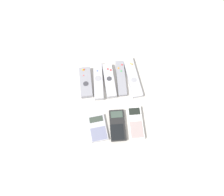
% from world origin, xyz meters
% --- Properties ---
extents(ground_plane, '(3.00, 3.00, 0.00)m').
position_xyz_m(ground_plane, '(0.00, 0.00, 0.00)').
color(ground_plane, beige).
extents(remote_0, '(0.06, 0.16, 0.03)m').
position_xyz_m(remote_0, '(-0.11, 0.14, 0.01)').
color(remote_0, gray).
rests_on(remote_0, ground_plane).
extents(remote_1, '(0.06, 0.20, 0.03)m').
position_xyz_m(remote_1, '(-0.05, 0.14, 0.01)').
color(remote_1, '#B7B7BC').
rests_on(remote_1, ground_plane).
extents(remote_2, '(0.05, 0.18, 0.03)m').
position_xyz_m(remote_2, '(0.00, 0.13, 0.01)').
color(remote_2, '#B7B7BC').
rests_on(remote_2, ground_plane).
extents(remote_3, '(0.05, 0.19, 0.02)m').
position_xyz_m(remote_3, '(0.06, 0.14, 0.01)').
color(remote_3, gray).
rests_on(remote_3, ground_plane).
extents(remote_4, '(0.06, 0.22, 0.02)m').
position_xyz_m(remote_4, '(0.12, 0.14, 0.01)').
color(remote_4, '#B7B7BC').
rests_on(remote_4, ground_plane).
extents(calculator_0, '(0.08, 0.12, 0.01)m').
position_xyz_m(calculator_0, '(-0.08, -0.10, 0.01)').
color(calculator_0, '#B2B2B7').
rests_on(calculator_0, ground_plane).
extents(calculator_1, '(0.08, 0.14, 0.02)m').
position_xyz_m(calculator_1, '(0.01, -0.10, 0.01)').
color(calculator_1, black).
rests_on(calculator_1, ground_plane).
extents(calculator_2, '(0.07, 0.15, 0.02)m').
position_xyz_m(calculator_2, '(0.09, -0.10, 0.01)').
color(calculator_2, silver).
rests_on(calculator_2, ground_plane).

